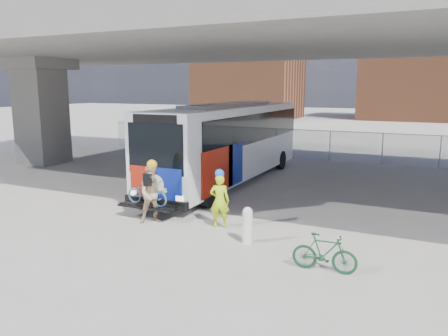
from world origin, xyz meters
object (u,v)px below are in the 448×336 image
Objects in this scene: bollard at (247,224)px; bus at (229,137)px; bike_parked at (324,253)px; cyclist_hivis at (220,200)px; cyclist_tan at (153,193)px.

bus is at bearing 118.49° from bollard.
bike_parked is (6.40, -8.31, -1.64)m from bus.
bike_parked is at bearing -22.37° from bollard.
bollard is (3.97, -7.31, -1.53)m from bus.
cyclist_hivis is at bearing 144.46° from bollard.
bollard is 3.60m from cyclist_tan.
bollard is 0.51× the size of cyclist_tan.
cyclist_tan is 6.17m from bike_parked.
bus reaches higher than cyclist_hivis.
bus is 6.10× the size of cyclist_tan.
bus is 8.18× the size of bike_parked.
cyclist_tan is (-3.55, 0.45, 0.42)m from bollard.
cyclist_tan is (0.42, -6.85, -1.11)m from bus.
bollard is 0.57× the size of cyclist_hivis.
bollard is 2.63m from bike_parked.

